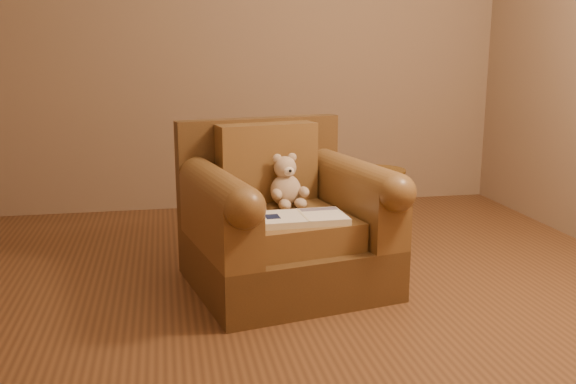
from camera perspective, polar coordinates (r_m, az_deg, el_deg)
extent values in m
plane|color=brown|center=(3.20, 0.87, -9.65)|extent=(4.00, 4.00, 0.00)
cube|color=#8B6E55|center=(4.94, -4.01, 14.22)|extent=(4.00, 0.02, 2.70)
cube|color=#53381B|center=(3.35, -0.15, -6.21)|extent=(1.09, 1.05, 0.26)
cube|color=#53381B|center=(3.60, -2.56, 2.02)|extent=(0.93, 0.28, 0.58)
cube|color=brown|center=(3.25, 0.16, -3.12)|extent=(0.66, 0.75, 0.14)
cube|color=brown|center=(3.48, -1.89, 2.66)|extent=(0.56, 0.25, 0.42)
cube|color=brown|center=(3.11, -6.20, -2.41)|extent=(0.34, 0.81, 0.30)
cube|color=brown|center=(3.39, 5.99, -1.15)|extent=(0.34, 0.81, 0.30)
cylinder|color=brown|center=(3.08, -6.26, 0.27)|extent=(0.34, 0.81, 0.19)
cylinder|color=brown|center=(3.36, 6.05, 1.33)|extent=(0.34, 0.81, 0.19)
ellipsoid|color=tan|center=(3.39, -0.20, 0.15)|extent=(0.16, 0.15, 0.17)
sphere|color=tan|center=(3.38, -0.26, 2.19)|extent=(0.12, 0.12, 0.12)
ellipsoid|color=tan|center=(3.36, -0.97, 3.00)|extent=(0.05, 0.03, 0.05)
ellipsoid|color=tan|center=(3.39, 0.37, 3.09)|extent=(0.05, 0.03, 0.05)
ellipsoid|color=beige|center=(3.33, 0.09, 1.84)|extent=(0.06, 0.04, 0.05)
sphere|color=black|center=(3.31, 0.21, 1.89)|extent=(0.02, 0.02, 0.02)
ellipsoid|color=tan|center=(3.31, -1.00, -0.19)|extent=(0.05, 0.11, 0.05)
ellipsoid|color=tan|center=(3.36, 1.43, 0.01)|extent=(0.05, 0.11, 0.05)
ellipsoid|color=tan|center=(3.30, -0.29, -1.14)|extent=(0.07, 0.11, 0.05)
ellipsoid|color=tan|center=(3.33, 1.13, -1.01)|extent=(0.07, 0.11, 0.05)
cube|color=beige|center=(3.09, 1.33, -2.36)|extent=(0.42, 0.26, 0.03)
cube|color=white|center=(3.06, -0.55, -2.18)|extent=(0.21, 0.26, 0.00)
cube|color=white|center=(3.11, 3.18, -1.96)|extent=(0.21, 0.26, 0.00)
cube|color=beige|center=(3.08, 1.33, -2.05)|extent=(0.02, 0.25, 0.00)
cube|color=#0F1638|center=(3.05, -1.41, -2.19)|extent=(0.07, 0.09, 0.00)
cube|color=slate|center=(3.19, 2.74, -1.53)|extent=(0.19, 0.06, 0.00)
cylinder|color=gold|center=(4.09, 7.74, -4.58)|extent=(0.28, 0.28, 0.02)
cylinder|color=gold|center=(4.03, 7.84, -1.41)|extent=(0.03, 0.03, 0.45)
cylinder|color=gold|center=(3.98, 7.94, 1.89)|extent=(0.35, 0.35, 0.02)
cylinder|color=gold|center=(3.98, 7.93, 1.73)|extent=(0.03, 0.03, 0.02)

